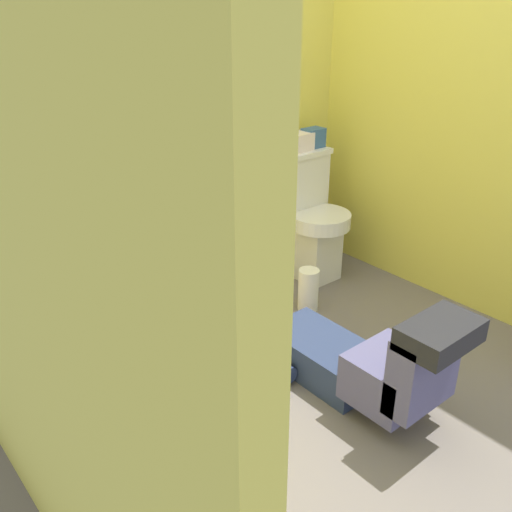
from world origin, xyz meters
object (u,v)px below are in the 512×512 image
(person_plumber, at_px, (355,358))
(bottle_white, at_px, (94,169))
(bottle_amber, at_px, (46,185))
(bottle_green, at_px, (74,171))
(faucet, at_px, (67,179))
(toiletry_bag, at_px, (313,138))
(vanity_cabinet, at_px, (97,288))
(toilet, at_px, (308,217))
(bottle_blue, at_px, (60,173))
(tissue_box, at_px, (294,143))
(paper_towel_roll, at_px, (308,290))
(soap_dispenser, at_px, (22,185))

(person_plumber, bearing_deg, bottle_white, 124.50)
(bottle_amber, distance_m, bottle_green, 0.13)
(bottle_amber, height_order, bottle_white, bottle_white)
(faucet, distance_m, toiletry_bag, 1.49)
(bottle_white, bearing_deg, bottle_green, 154.85)
(vanity_cabinet, xyz_separation_m, person_plumber, (0.74, -0.84, -0.24))
(toilet, distance_m, bottle_blue, 1.51)
(tissue_box, xyz_separation_m, paper_towel_roll, (-0.25, -0.41, -0.68))
(bottle_green, bearing_deg, bottle_amber, -176.21)
(toilet, relative_size, bottle_blue, 4.90)
(bottle_blue, height_order, bottle_green, bottle_green)
(bottle_blue, bearing_deg, faucet, -36.54)
(tissue_box, relative_size, bottle_amber, 2.12)
(toiletry_bag, xyz_separation_m, bottle_white, (-1.39, -0.11, 0.10))
(vanity_cabinet, bearing_deg, soap_dispenser, 146.90)
(person_plumber, distance_m, bottle_amber, 1.45)
(vanity_cabinet, height_order, bottle_amber, bottle_amber)
(person_plumber, relative_size, tissue_box, 4.84)
(bottle_green, xyz_separation_m, paper_towel_roll, (1.06, -0.34, -0.79))
(toilet, xyz_separation_m, faucet, (-1.39, 0.04, 0.50))
(toilet, xyz_separation_m, soap_dispenser, (-1.58, 0.02, 0.52))
(person_plumber, relative_size, soap_dispenser, 6.42)
(toiletry_bag, height_order, bottle_white, bottle_white)
(faucet, height_order, tissue_box, faucet)
(toilet, distance_m, bottle_white, 1.40)
(toiletry_bag, bearing_deg, vanity_cabinet, -172.32)
(vanity_cabinet, height_order, bottle_blue, bottle_blue)
(person_plumber, height_order, paper_towel_roll, person_plumber)
(bottle_blue, relative_size, bottle_white, 0.88)
(vanity_cabinet, xyz_separation_m, tissue_box, (1.34, 0.20, 0.38))
(vanity_cabinet, relative_size, bottle_blue, 5.36)
(soap_dispenser, height_order, bottle_green, bottle_green)
(toilet, height_order, bottle_amber, bottle_amber)
(bottle_white, bearing_deg, person_plumber, -55.50)
(toiletry_bag, xyz_separation_m, bottle_green, (-1.47, -0.07, 0.10))
(paper_towel_roll, bearing_deg, vanity_cabinet, 169.07)
(faucet, xyz_separation_m, bottle_amber, (-0.10, -0.03, 0.00))
(soap_dispenser, xyz_separation_m, bottle_white, (0.29, -0.03, 0.02))
(vanity_cabinet, bearing_deg, toiletry_bag, 7.68)
(bottle_green, bearing_deg, vanity_cabinet, -100.21)
(faucet, bearing_deg, toilet, -1.48)
(faucet, relative_size, toiletry_bag, 0.81)
(toiletry_bag, xyz_separation_m, soap_dispenser, (-1.68, -0.07, 0.08))
(toiletry_bag, xyz_separation_m, bottle_blue, (-1.51, -0.04, 0.09))
(person_plumber, distance_m, bottle_green, 1.40)
(toiletry_bag, relative_size, bottle_green, 0.74)
(faucet, bearing_deg, soap_dispenser, -173.99)
(faucet, xyz_separation_m, person_plumber, (0.74, -0.98, -0.69))
(person_plumber, distance_m, soap_dispenser, 1.51)
(vanity_cabinet, relative_size, bottle_amber, 7.92)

